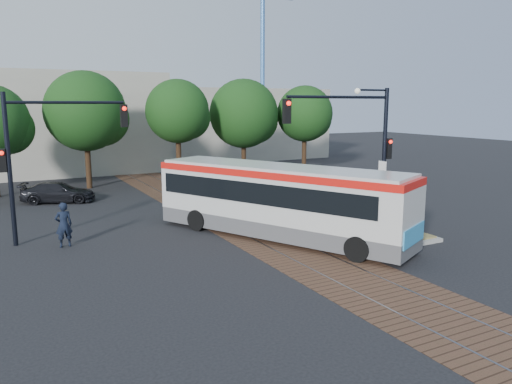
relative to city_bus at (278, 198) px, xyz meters
The scene contains 11 objects.
ground 1.73m from the city_bus, 151.37° to the right, with size 120.00×120.00×0.00m, color black.
trackbed 4.20m from the city_bus, 94.67° to the left, with size 3.60×40.00×0.02m.
tree_row 16.58m from the city_bus, 86.84° to the left, with size 26.40×5.60×7.67m.
warehouses 28.67m from the city_bus, 91.68° to the left, with size 40.00×13.00×8.00m.
crane 39.26m from the city_bus, 62.40° to the left, with size 8.00×0.50×18.00m.
city_bus is the anchor object (origin of this frame).
traffic_island 4.83m from the city_bus, 13.34° to the right, with size 2.20×5.20×1.13m.
signal_pole_main 4.43m from the city_bus, 15.42° to the right, with size 5.49×0.46×6.00m.
signal_pole_left 9.73m from the city_bus, 156.21° to the left, with size 4.99×0.34×6.00m.
officer 8.59m from the city_bus, 161.57° to the left, with size 0.65×0.43×1.78m, color black.
parked_car 14.40m from the city_bus, 120.27° to the left, with size 1.63×4.02×1.17m, color black.
Camera 1 is at (-10.00, -17.37, 5.55)m, focal length 35.00 mm.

